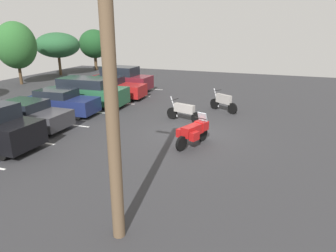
{
  "coord_description": "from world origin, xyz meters",
  "views": [
    {
      "loc": [
        -13.28,
        -3.62,
        4.91
      ],
      "look_at": [
        -1.28,
        0.82,
        0.75
      ],
      "focal_mm": 32.3,
      "sensor_mm": 36.0,
      "label": 1
    }
  ],
  "objects_px": {
    "motorcycle_second": "(223,102)",
    "car_navy": "(61,102)",
    "car_red": "(112,88)",
    "car_maroon": "(122,79)",
    "motorcycle_touring": "(194,131)",
    "motorcycle_third": "(184,111)",
    "utility_pole": "(111,90)",
    "car_green": "(89,92)",
    "car_charcoal": "(26,115)"
  },
  "relations": [
    {
      "from": "car_green",
      "to": "motorcycle_second",
      "type": "bearing_deg",
      "value": -79.58
    },
    {
      "from": "car_green",
      "to": "car_maroon",
      "type": "height_order",
      "value": "car_maroon"
    },
    {
      "from": "motorcycle_touring",
      "to": "car_navy",
      "type": "relative_size",
      "value": 0.48
    },
    {
      "from": "car_green",
      "to": "car_maroon",
      "type": "relative_size",
      "value": 1.08
    },
    {
      "from": "motorcycle_touring",
      "to": "car_navy",
      "type": "distance_m",
      "value": 8.96
    },
    {
      "from": "motorcycle_third",
      "to": "car_maroon",
      "type": "bearing_deg",
      "value": 48.22
    },
    {
      "from": "car_navy",
      "to": "car_green",
      "type": "bearing_deg",
      "value": -7.06
    },
    {
      "from": "car_red",
      "to": "motorcycle_touring",
      "type": "bearing_deg",
      "value": -130.89
    },
    {
      "from": "motorcycle_second",
      "to": "car_navy",
      "type": "distance_m",
      "value": 9.74
    },
    {
      "from": "motorcycle_touring",
      "to": "utility_pole",
      "type": "distance_m",
      "value": 7.18
    },
    {
      "from": "car_navy",
      "to": "car_green",
      "type": "xyz_separation_m",
      "value": [
        2.42,
        -0.3,
        0.19
      ]
    },
    {
      "from": "motorcycle_second",
      "to": "car_green",
      "type": "distance_m",
      "value": 8.74
    },
    {
      "from": "motorcycle_touring",
      "to": "motorcycle_third",
      "type": "height_order",
      "value": "motorcycle_touring"
    },
    {
      "from": "car_charcoal",
      "to": "car_green",
      "type": "bearing_deg",
      "value": -2.21
    },
    {
      "from": "motorcycle_second",
      "to": "car_maroon",
      "type": "bearing_deg",
      "value": 67.68
    },
    {
      "from": "car_red",
      "to": "utility_pole",
      "type": "height_order",
      "value": "utility_pole"
    },
    {
      "from": "motorcycle_third",
      "to": "car_navy",
      "type": "bearing_deg",
      "value": 98.85
    },
    {
      "from": "motorcycle_second",
      "to": "motorcycle_third",
      "type": "bearing_deg",
      "value": 150.41
    },
    {
      "from": "car_navy",
      "to": "utility_pole",
      "type": "bearing_deg",
      "value": -134.91
    },
    {
      "from": "motorcycle_touring",
      "to": "car_maroon",
      "type": "height_order",
      "value": "car_maroon"
    },
    {
      "from": "car_charcoal",
      "to": "car_red",
      "type": "xyz_separation_m",
      "value": [
        7.81,
        -0.42,
        0.03
      ]
    },
    {
      "from": "car_charcoal",
      "to": "utility_pole",
      "type": "distance_m",
      "value": 10.74
    },
    {
      "from": "motorcycle_second",
      "to": "car_navy",
      "type": "height_order",
      "value": "car_navy"
    },
    {
      "from": "motorcycle_second",
      "to": "motorcycle_third",
      "type": "distance_m",
      "value": 3.29
    },
    {
      "from": "motorcycle_second",
      "to": "car_maroon",
      "type": "xyz_separation_m",
      "value": [
        3.67,
        8.94,
        0.36
      ]
    },
    {
      "from": "car_maroon",
      "to": "car_navy",
      "type": "bearing_deg",
      "value": -179.6
    },
    {
      "from": "motorcycle_second",
      "to": "car_navy",
      "type": "xyz_separation_m",
      "value": [
        -3.99,
        8.89,
        0.14
      ]
    },
    {
      "from": "motorcycle_touring",
      "to": "car_charcoal",
      "type": "height_order",
      "value": "car_charcoal"
    },
    {
      "from": "car_green",
      "to": "motorcycle_third",
      "type": "bearing_deg",
      "value": -100.46
    },
    {
      "from": "motorcycle_third",
      "to": "car_red",
      "type": "distance_m",
      "value": 7.78
    },
    {
      "from": "car_red",
      "to": "car_navy",
      "type": "bearing_deg",
      "value": 174.12
    },
    {
      "from": "motorcycle_touring",
      "to": "car_charcoal",
      "type": "xyz_separation_m",
      "value": [
        -0.71,
        8.62,
        0.06
      ]
    },
    {
      "from": "car_navy",
      "to": "car_red",
      "type": "xyz_separation_m",
      "value": [
        5.0,
        -0.51,
        0.01
      ]
    },
    {
      "from": "car_charcoal",
      "to": "car_navy",
      "type": "xyz_separation_m",
      "value": [
        2.81,
        0.1,
        0.03
      ]
    },
    {
      "from": "car_maroon",
      "to": "motorcycle_third",
      "type": "bearing_deg",
      "value": -131.78
    },
    {
      "from": "car_red",
      "to": "car_maroon",
      "type": "distance_m",
      "value": 2.73
    },
    {
      "from": "motorcycle_third",
      "to": "car_red",
      "type": "relative_size",
      "value": 0.47
    },
    {
      "from": "motorcycle_touring",
      "to": "car_charcoal",
      "type": "relative_size",
      "value": 0.46
    },
    {
      "from": "motorcycle_third",
      "to": "car_red",
      "type": "height_order",
      "value": "car_red"
    },
    {
      "from": "motorcycle_second",
      "to": "car_red",
      "type": "distance_m",
      "value": 8.43
    },
    {
      "from": "utility_pole",
      "to": "car_green",
      "type": "bearing_deg",
      "value": 37.1
    },
    {
      "from": "car_red",
      "to": "utility_pole",
      "type": "distance_m",
      "value": 16.12
    },
    {
      "from": "car_charcoal",
      "to": "car_green",
      "type": "height_order",
      "value": "car_green"
    },
    {
      "from": "motorcycle_third",
      "to": "motorcycle_touring",
      "type": "bearing_deg",
      "value": -155.76
    },
    {
      "from": "car_maroon",
      "to": "utility_pole",
      "type": "bearing_deg",
      "value": -151.89
    },
    {
      "from": "motorcycle_third",
      "to": "utility_pole",
      "type": "distance_m",
      "value": 10.31
    },
    {
      "from": "motorcycle_touring",
      "to": "car_red",
      "type": "bearing_deg",
      "value": 49.11
    },
    {
      "from": "car_red",
      "to": "car_charcoal",
      "type": "bearing_deg",
      "value": 176.95
    },
    {
      "from": "motorcycle_touring",
      "to": "motorcycle_third",
      "type": "xyz_separation_m",
      "value": [
        3.23,
        1.45,
        -0.06
      ]
    },
    {
      "from": "motorcycle_second",
      "to": "car_maroon",
      "type": "distance_m",
      "value": 9.67
    }
  ]
}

